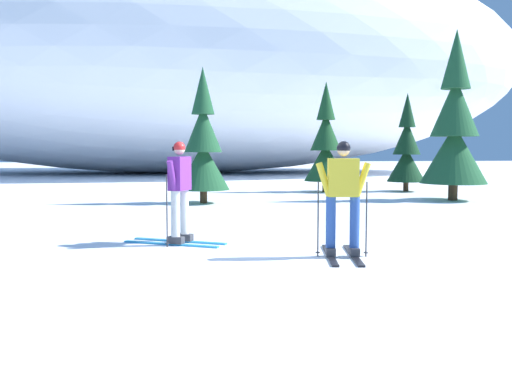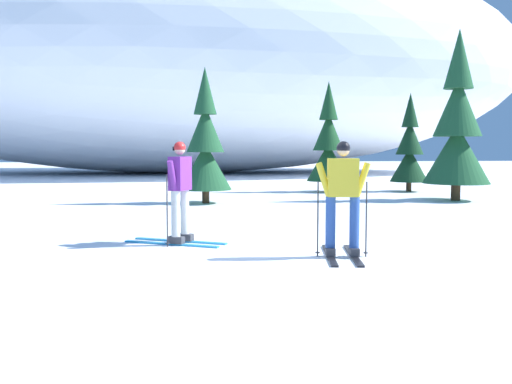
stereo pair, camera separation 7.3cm
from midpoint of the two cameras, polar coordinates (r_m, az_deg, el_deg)
ground_plane at (r=9.28m, az=-0.72°, el=-5.87°), size 120.00×120.00×0.00m
skier_yellow_jacket at (r=8.68m, az=8.47°, el=-0.41°), size 0.84×1.75×1.76m
skier_purple_jacket at (r=9.89m, az=-7.90°, el=0.15°), size 1.79×1.20×1.77m
pine_tree_far_left at (r=17.12m, az=-5.43°, el=4.56°), size 1.57×1.57×4.07m
pine_tree_center_left at (r=21.62m, az=6.90°, el=4.61°), size 1.60×1.60×4.15m
pine_tree_center_right at (r=22.45m, az=14.77°, el=4.05°), size 1.45×1.45×3.75m
pine_tree_far_right at (r=19.06m, az=19.18°, el=5.96°), size 2.07×2.07×5.37m
snow_ridge_background at (r=38.84m, az=-8.13°, el=12.89°), size 47.21×21.91×14.80m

